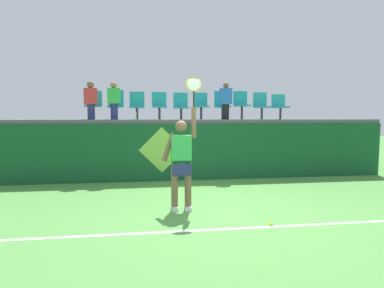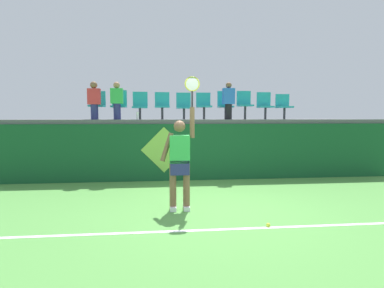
{
  "view_description": "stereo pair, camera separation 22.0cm",
  "coord_description": "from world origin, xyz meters",
  "px_view_note": "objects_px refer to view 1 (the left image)",
  "views": [
    {
      "loc": [
        -1.24,
        -5.61,
        1.79
      ],
      "look_at": [
        -0.33,
        1.03,
        1.19
      ],
      "focal_mm": 28.72,
      "sensor_mm": 36.0,
      "label": 1
    },
    {
      "loc": [
        -1.02,
        -5.64,
        1.79
      ],
      "look_at": [
        -0.33,
        1.03,
        1.19
      ],
      "focal_mm": 28.72,
      "sensor_mm": 36.0,
      "label": 2
    }
  ],
  "objects_px": {
    "stadium_chair_4": "(181,105)",
    "stadium_chair_5": "(201,104)",
    "stadium_chair_7": "(241,103)",
    "stadium_chair_8": "(261,104)",
    "spectator_1": "(91,99)",
    "spectator_2": "(114,100)",
    "tennis_player": "(182,160)",
    "spectator_0": "(226,100)",
    "stadium_chair_3": "(159,104)",
    "stadium_chair_9": "(280,105)",
    "water_bottle": "(135,116)",
    "stadium_chair_6": "(222,104)",
    "stadium_chair_1": "(116,103)",
    "tennis_ball": "(271,224)",
    "stadium_chair_0": "(94,103)",
    "stadium_chair_2": "(137,104)"
  },
  "relations": [
    {
      "from": "spectator_1",
      "to": "stadium_chair_4",
      "type": "bearing_deg",
      "value": 9.7
    },
    {
      "from": "stadium_chair_2",
      "to": "stadium_chair_8",
      "type": "distance_m",
      "value": 3.84
    },
    {
      "from": "spectator_2",
      "to": "stadium_chair_7",
      "type": "bearing_deg",
      "value": 6.58
    },
    {
      "from": "stadium_chair_6",
      "to": "stadium_chair_5",
      "type": "bearing_deg",
      "value": -179.49
    },
    {
      "from": "water_bottle",
      "to": "stadium_chair_4",
      "type": "xyz_separation_m",
      "value": [
        1.34,
        0.67,
        0.33
      ]
    },
    {
      "from": "stadium_chair_1",
      "to": "stadium_chair_7",
      "type": "height_order",
      "value": "stadium_chair_7"
    },
    {
      "from": "spectator_0",
      "to": "water_bottle",
      "type": "bearing_deg",
      "value": -175.54
    },
    {
      "from": "stadium_chair_1",
      "to": "stadium_chair_8",
      "type": "relative_size",
      "value": 1.03
    },
    {
      "from": "stadium_chair_0",
      "to": "spectator_0",
      "type": "xyz_separation_m",
      "value": [
        3.83,
        -0.47,
        0.09
      ]
    },
    {
      "from": "stadium_chair_8",
      "to": "spectator_1",
      "type": "distance_m",
      "value": 5.11
    },
    {
      "from": "stadium_chair_8",
      "to": "tennis_player",
      "type": "bearing_deg",
      "value": -128.79
    },
    {
      "from": "spectator_0",
      "to": "spectator_2",
      "type": "xyz_separation_m",
      "value": [
        -3.21,
        0.03,
        -0.01
      ]
    },
    {
      "from": "water_bottle",
      "to": "spectator_2",
      "type": "relative_size",
      "value": 0.2
    },
    {
      "from": "stadium_chair_4",
      "to": "spectator_1",
      "type": "distance_m",
      "value": 2.6
    },
    {
      "from": "stadium_chair_2",
      "to": "spectator_1",
      "type": "height_order",
      "value": "spectator_1"
    },
    {
      "from": "stadium_chair_7",
      "to": "stadium_chair_9",
      "type": "height_order",
      "value": "stadium_chair_7"
    },
    {
      "from": "stadium_chair_2",
      "to": "stadium_chair_8",
      "type": "height_order",
      "value": "stadium_chair_8"
    },
    {
      "from": "stadium_chair_3",
      "to": "spectator_0",
      "type": "relative_size",
      "value": 0.76
    },
    {
      "from": "stadium_chair_6",
      "to": "spectator_1",
      "type": "distance_m",
      "value": 3.86
    },
    {
      "from": "stadium_chair_3",
      "to": "water_bottle",
      "type": "bearing_deg",
      "value": -135.79
    },
    {
      "from": "stadium_chair_7",
      "to": "stadium_chair_8",
      "type": "distance_m",
      "value": 0.64
    },
    {
      "from": "stadium_chair_1",
      "to": "stadium_chair_4",
      "type": "bearing_deg",
      "value": -0.07
    },
    {
      "from": "tennis_player",
      "to": "spectator_0",
      "type": "relative_size",
      "value": 2.36
    },
    {
      "from": "stadium_chair_4",
      "to": "spectator_1",
      "type": "xyz_separation_m",
      "value": [
        -2.56,
        -0.44,
        0.12
      ]
    },
    {
      "from": "tennis_ball",
      "to": "spectator_2",
      "type": "bearing_deg",
      "value": 125.02
    },
    {
      "from": "tennis_player",
      "to": "stadium_chair_6",
      "type": "relative_size",
      "value": 2.92
    },
    {
      "from": "water_bottle",
      "to": "stadium_chair_1",
      "type": "relative_size",
      "value": 0.25
    },
    {
      "from": "stadium_chair_5",
      "to": "stadium_chair_1",
      "type": "bearing_deg",
      "value": 179.85
    },
    {
      "from": "stadium_chair_8",
      "to": "water_bottle",
      "type": "bearing_deg",
      "value": -170.15
    },
    {
      "from": "stadium_chair_4",
      "to": "stadium_chair_5",
      "type": "relative_size",
      "value": 0.99
    },
    {
      "from": "stadium_chair_8",
      "to": "stadium_chair_9",
      "type": "relative_size",
      "value": 1.07
    },
    {
      "from": "stadium_chair_0",
      "to": "stadium_chair_6",
      "type": "relative_size",
      "value": 0.96
    },
    {
      "from": "stadium_chair_3",
      "to": "spectator_2",
      "type": "height_order",
      "value": "spectator_2"
    },
    {
      "from": "tennis_ball",
      "to": "stadium_chair_5",
      "type": "distance_m",
      "value": 5.13
    },
    {
      "from": "water_bottle",
      "to": "spectator_2",
      "type": "xyz_separation_m",
      "value": [
        -0.59,
        0.23,
        0.44
      ]
    },
    {
      "from": "stadium_chair_2",
      "to": "spectator_2",
      "type": "xyz_separation_m",
      "value": [
        -0.62,
        -0.44,
        0.11
      ]
    },
    {
      "from": "stadium_chair_0",
      "to": "stadium_chair_2",
      "type": "bearing_deg",
      "value": 0.15
    },
    {
      "from": "tennis_player",
      "to": "tennis_ball",
      "type": "relative_size",
      "value": 38.49
    },
    {
      "from": "tennis_ball",
      "to": "spectator_0",
      "type": "height_order",
      "value": "spectator_0"
    },
    {
      "from": "stadium_chair_3",
      "to": "stadium_chair_5",
      "type": "distance_m",
      "value": 1.26
    },
    {
      "from": "stadium_chair_0",
      "to": "stadium_chair_8",
      "type": "distance_m",
      "value": 5.09
    },
    {
      "from": "stadium_chair_3",
      "to": "stadium_chair_4",
      "type": "height_order",
      "value": "stadium_chair_3"
    },
    {
      "from": "stadium_chair_6",
      "to": "stadium_chair_9",
      "type": "distance_m",
      "value": 1.87
    },
    {
      "from": "stadium_chair_6",
      "to": "spectator_0",
      "type": "height_order",
      "value": "spectator_0"
    },
    {
      "from": "stadium_chair_2",
      "to": "stadium_chair_4",
      "type": "xyz_separation_m",
      "value": [
        1.31,
        -0.0,
        -0.01
      ]
    },
    {
      "from": "tennis_ball",
      "to": "spectator_0",
      "type": "relative_size",
      "value": 0.06
    },
    {
      "from": "stadium_chair_4",
      "to": "stadium_chair_8",
      "type": "bearing_deg",
      "value": -0.02
    },
    {
      "from": "stadium_chair_6",
      "to": "stadium_chair_3",
      "type": "bearing_deg",
      "value": -179.89
    },
    {
      "from": "stadium_chair_4",
      "to": "stadium_chair_8",
      "type": "distance_m",
      "value": 2.53
    },
    {
      "from": "stadium_chair_5",
      "to": "stadium_chair_8",
      "type": "height_order",
      "value": "stadium_chair_8"
    }
  ]
}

